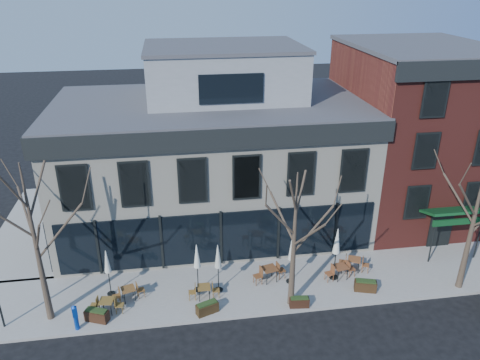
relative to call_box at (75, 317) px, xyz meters
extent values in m
plane|color=black|center=(7.13, 4.20, -0.86)|extent=(120.00, 120.00, 0.00)
cube|color=gray|center=(10.38, 2.05, -0.79)|extent=(33.50, 4.70, 0.15)
cube|color=gray|center=(-4.12, 10.20, -0.79)|extent=(4.50, 12.00, 0.15)
cube|color=#ECE6CE|center=(7.13, 9.20, 3.14)|extent=(18.00, 10.00, 8.00)
cube|color=#47474C|center=(7.13, 9.20, 7.19)|extent=(18.30, 10.30, 0.30)
cube|color=black|center=(7.13, 4.08, 6.69)|extent=(18.30, 0.25, 1.10)
cube|color=black|center=(-1.99, 9.20, 6.69)|extent=(0.25, 10.30, 1.10)
cube|color=black|center=(7.13, 4.14, 1.04)|extent=(17.20, 0.12, 3.00)
cube|color=black|center=(-1.93, 8.20, 1.04)|extent=(0.12, 7.50, 3.00)
cube|color=gray|center=(8.13, 10.20, 8.74)|extent=(9.00, 6.50, 3.00)
cube|color=maroon|center=(20.13, 9.20, 4.64)|extent=(8.00, 10.00, 11.00)
cube|color=#47474C|center=(20.13, 9.20, 10.19)|extent=(8.20, 10.20, 0.25)
cube|color=black|center=(20.13, 4.08, 9.74)|extent=(8.20, 0.25, 1.00)
cube|color=#0D3D1A|center=(20.13, 3.35, 2.04)|extent=(3.20, 1.66, 0.67)
cube|color=black|center=(20.13, 4.15, 0.39)|extent=(1.40, 0.10, 2.50)
cone|color=#382B21|center=(-1.37, 1.00, 3.25)|extent=(0.34, 0.34, 7.92)
cylinder|color=#382B21|center=(-0.31, 1.19, 3.82)|extent=(2.23, 0.50, 2.48)
cylinder|color=#382B21|center=(-1.82, 1.97, 4.28)|extent=(1.03, 2.05, 2.14)
cylinder|color=#382B21|center=(-2.22, 0.69, 4.79)|extent=(1.80, 0.75, 2.21)
cylinder|color=#382B21|center=(-0.92, 0.04, 4.19)|extent=(1.03, 2.04, 2.28)
cone|color=#382B21|center=(10.13, 0.30, 2.81)|extent=(0.34, 0.34, 7.04)
cylinder|color=#382B21|center=(11.08, 0.47, 3.31)|extent=(2.00, 0.46, 2.21)
cylinder|color=#382B21|center=(9.73, 1.16, 3.72)|extent=(0.93, 1.84, 1.91)
cylinder|color=#382B21|center=(9.38, 0.03, 4.18)|extent=(1.61, 0.68, 1.97)
cylinder|color=#382B21|center=(10.53, -0.56, 3.64)|extent=(0.93, 1.83, 2.03)
cone|color=#382B21|center=(19.13, 0.30, 3.03)|extent=(0.34, 0.34, 7.48)
cylinder|color=#382B21|center=(18.70, 1.21, 4.00)|extent=(0.98, 1.94, 2.03)
cylinder|color=#382B21|center=(18.33, 0.01, 4.48)|extent=(1.71, 0.71, 2.09)
cylinder|color=#0C379E|center=(0.00, 0.00, -0.35)|extent=(0.21, 0.21, 0.72)
cube|color=#0C379E|center=(0.00, 0.00, 0.26)|extent=(0.27, 0.24, 0.52)
cone|color=#0C379E|center=(0.00, 0.00, 0.57)|extent=(0.27, 0.27, 0.12)
cube|color=brown|center=(1.25, 0.99, -0.04)|extent=(0.74, 0.74, 0.04)
cylinder|color=black|center=(0.96, 0.77, -0.38)|extent=(0.04, 0.04, 0.67)
cylinder|color=black|center=(1.47, 0.69, -0.38)|extent=(0.04, 0.04, 0.67)
cylinder|color=black|center=(1.03, 1.28, -0.38)|extent=(0.04, 0.04, 0.67)
cylinder|color=black|center=(1.55, 1.21, -0.38)|extent=(0.04, 0.04, 0.67)
cube|color=brown|center=(2.22, 1.76, -0.04)|extent=(0.81, 0.81, 0.04)
cylinder|color=black|center=(2.05, 1.44, -0.38)|extent=(0.04, 0.04, 0.67)
cylinder|color=black|center=(2.55, 1.59, -0.38)|extent=(0.04, 0.04, 0.67)
cylinder|color=black|center=(1.90, 1.94, -0.38)|extent=(0.04, 0.04, 0.67)
cylinder|color=black|center=(2.40, 2.09, -0.38)|extent=(0.04, 0.04, 0.67)
cube|color=brown|center=(5.94, 1.36, -0.05)|extent=(0.65, 0.65, 0.04)
cylinder|color=black|center=(5.68, 1.11, -0.39)|extent=(0.04, 0.04, 0.65)
cylinder|color=black|center=(6.19, 1.10, -0.39)|extent=(0.04, 0.04, 0.65)
cylinder|color=black|center=(5.69, 1.62, -0.39)|extent=(0.04, 0.04, 0.65)
cylinder|color=black|center=(6.20, 1.61, -0.39)|extent=(0.04, 0.04, 0.65)
cube|color=brown|center=(9.47, 2.28, 0.05)|extent=(0.88, 0.88, 0.04)
cylinder|color=black|center=(9.26, 1.93, -0.34)|extent=(0.04, 0.04, 0.75)
cylinder|color=black|center=(9.82, 2.07, -0.34)|extent=(0.04, 0.04, 0.75)
cylinder|color=black|center=(9.11, 2.49, -0.34)|extent=(0.04, 0.04, 0.75)
cylinder|color=black|center=(9.68, 2.63, -0.34)|extent=(0.04, 0.04, 0.75)
cube|color=brown|center=(13.23, 1.92, 0.01)|extent=(0.81, 0.81, 0.04)
cylinder|color=black|center=(13.01, 1.59, -0.36)|extent=(0.04, 0.04, 0.72)
cylinder|color=black|center=(13.56, 1.70, -0.36)|extent=(0.04, 0.04, 0.72)
cylinder|color=black|center=(12.91, 2.14, -0.36)|extent=(0.04, 0.04, 0.72)
cylinder|color=black|center=(13.45, 2.24, -0.36)|extent=(0.04, 0.04, 0.72)
cube|color=brown|center=(14.23, 2.52, -0.02)|extent=(0.88, 0.88, 0.04)
cylinder|color=black|center=(13.88, 2.38, -0.37)|extent=(0.04, 0.04, 0.68)
cylinder|color=black|center=(14.37, 2.17, -0.37)|extent=(0.04, 0.04, 0.68)
cylinder|color=black|center=(14.10, 2.87, -0.37)|extent=(0.04, 0.04, 0.68)
cylinder|color=black|center=(14.58, 2.65, -0.37)|extent=(0.04, 0.04, 0.68)
cylinder|color=black|center=(1.28, 2.38, -0.69)|extent=(0.41, 0.41, 0.06)
cylinder|color=black|center=(1.28, 2.38, 0.32)|extent=(0.05, 0.05, 2.07)
cone|color=beige|center=(1.28, 2.38, 1.26)|extent=(0.34, 0.34, 1.22)
cylinder|color=black|center=(5.69, 2.04, -0.68)|extent=(0.43, 0.43, 0.06)
cylinder|color=black|center=(5.69, 2.04, 0.37)|extent=(0.05, 0.05, 2.17)
cone|color=silver|center=(5.69, 2.04, 1.36)|extent=(0.35, 0.35, 1.28)
cylinder|color=black|center=(6.72, 1.86, -0.68)|extent=(0.43, 0.43, 0.06)
cylinder|color=black|center=(6.72, 1.86, 0.37)|extent=(0.05, 0.05, 2.17)
cone|color=beige|center=(6.72, 1.86, 1.36)|extent=(0.36, 0.36, 1.28)
cylinder|color=black|center=(10.53, 2.01, -0.68)|extent=(0.43, 0.43, 0.06)
cylinder|color=black|center=(10.53, 2.01, 0.36)|extent=(0.05, 0.05, 2.14)
cone|color=beige|center=(10.53, 2.01, 1.33)|extent=(0.35, 0.35, 1.27)
cylinder|color=black|center=(12.92, 1.99, -0.68)|extent=(0.48, 0.48, 0.07)
cylinder|color=black|center=(12.92, 1.99, 0.49)|extent=(0.05, 0.05, 2.40)
cone|color=silver|center=(12.92, 1.99, 1.58)|extent=(0.39, 0.39, 1.42)
cube|color=#321C10|center=(0.83, 0.46, -0.44)|extent=(1.19, 0.83, 0.55)
cube|color=#1E3314|center=(0.83, 0.46, -0.14)|extent=(1.05, 0.71, 0.09)
cube|color=#332311|center=(5.99, 0.21, -0.45)|extent=(1.15, 0.78, 0.53)
cube|color=#1E3314|center=(5.99, 0.21, -0.16)|extent=(1.02, 0.66, 0.09)
cube|color=black|center=(10.47, 0.00, -0.48)|extent=(0.99, 0.48, 0.48)
cube|color=#1E3314|center=(10.47, 0.00, -0.22)|extent=(0.89, 0.40, 0.08)
cube|color=#322010|center=(14.15, 0.70, -0.44)|extent=(1.18, 0.74, 0.55)
cube|color=#1E3314|center=(14.15, 0.70, -0.14)|extent=(1.05, 0.63, 0.09)
camera|label=1|loc=(4.83, -17.72, 14.29)|focal=35.00mm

